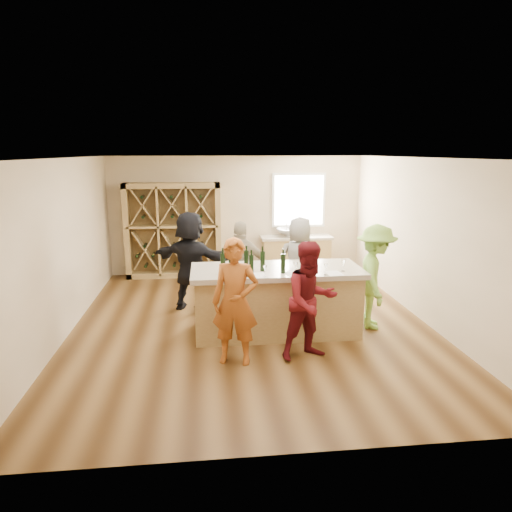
{
  "coord_description": "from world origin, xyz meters",
  "views": [
    {
      "loc": [
        -0.74,
        -7.36,
        2.9
      ],
      "look_at": [
        0.1,
        0.2,
        1.15
      ],
      "focal_mm": 32.0,
      "sensor_mm": 36.0,
      "label": 1
    }
  ],
  "objects": [
    {
      "name": "wine_rack",
      "position": [
        -1.5,
        3.27,
        1.1
      ],
      "size": [
        2.2,
        0.45,
        2.2
      ],
      "primitive_type": "cube",
      "color": "#A0834C",
      "rests_on": "floor"
    },
    {
      "name": "window_frame",
      "position": [
        1.5,
        3.47,
        1.75
      ],
      "size": [
        1.3,
        0.06,
        1.3
      ],
      "primitive_type": "cube",
      "color": "white",
      "rests_on": "wall_back"
    },
    {
      "name": "tasting_counter_base",
      "position": [
        0.37,
        -0.4,
        0.5
      ],
      "size": [
        2.6,
        1.0,
        1.0
      ],
      "primitive_type": "cube",
      "color": "#A0834C",
      "rests_on": "floor"
    },
    {
      "name": "wine_glass_c",
      "position": [
        1.03,
        -0.88,
        1.16
      ],
      "size": [
        0.06,
        0.06,
        0.16
      ],
      "primitive_type": "cone",
      "rotation": [
        0.0,
        0.0,
        -0.01
      ],
      "color": "white",
      "rests_on": "tasting_counter_top"
    },
    {
      "name": "wine_bottle_a",
      "position": [
        -0.5,
        -0.58,
        1.23
      ],
      "size": [
        0.1,
        0.1,
        0.31
      ],
      "primitive_type": "cylinder",
      "rotation": [
        0.0,
        0.0,
        0.37
      ],
      "color": "black",
      "rests_on": "tasting_counter_top"
    },
    {
      "name": "wine_bottle_d",
      "position": [
        -0.06,
        -0.63,
        1.22
      ],
      "size": [
        0.08,
        0.08,
        0.28
      ],
      "primitive_type": "cylinder",
      "rotation": [
        0.0,
        0.0,
        0.14
      ],
      "color": "black",
      "rests_on": "tasting_counter_top"
    },
    {
      "name": "wine_glass_e",
      "position": [
        1.36,
        -0.7,
        1.17
      ],
      "size": [
        0.09,
        0.09,
        0.19
      ],
      "primitive_type": "cone",
      "rotation": [
        0.0,
        0.0,
        -0.27
      ],
      "color": "white",
      "rests_on": "tasting_counter_top"
    },
    {
      "name": "person_near_left",
      "position": [
        -0.37,
        -1.42,
        0.89
      ],
      "size": [
        0.74,
        0.61,
        1.77
      ],
      "primitive_type": "imported",
      "rotation": [
        0.0,
        0.0,
        -0.23
      ],
      "color": "#994C19",
      "rests_on": "floor"
    },
    {
      "name": "wine_glass_a",
      "position": [
        0.11,
        -0.9,
        1.17
      ],
      "size": [
        0.07,
        0.07,
        0.17
      ],
      "primitive_type": "cone",
      "rotation": [
        0.0,
        0.0,
        0.11
      ],
      "color": "white",
      "rests_on": "tasting_counter_top"
    },
    {
      "name": "sink",
      "position": [
        1.2,
        3.2,
        1.01
      ],
      "size": [
        0.54,
        0.54,
        0.19
      ],
      "primitive_type": "imported",
      "color": "silver",
      "rests_on": "back_counter_top"
    },
    {
      "name": "wine_glass_d",
      "position": [
        0.78,
        -0.59,
        1.18
      ],
      "size": [
        0.09,
        0.09,
        0.19
      ],
      "primitive_type": "cone",
      "rotation": [
        0.0,
        0.0,
        -0.21
      ],
      "color": "white",
      "rests_on": "tasting_counter_top"
    },
    {
      "name": "floor",
      "position": [
        0.0,
        0.0,
        -0.05
      ],
      "size": [
        6.0,
        7.0,
        0.1
      ],
      "primitive_type": "cube",
      "color": "brown",
      "rests_on": "ground"
    },
    {
      "name": "wall_left",
      "position": [
        -3.05,
        0.0,
        1.4
      ],
      "size": [
        0.1,
        7.0,
        2.8
      ],
      "primitive_type": "cube",
      "color": "beige",
      "rests_on": "ground"
    },
    {
      "name": "wine_glass_b",
      "position": [
        0.59,
        -0.83,
        1.18
      ],
      "size": [
        0.1,
        0.1,
        0.19
      ],
      "primitive_type": "cone",
      "rotation": [
        0.0,
        0.0,
        0.42
      ],
      "color": "white",
      "rests_on": "tasting_counter_top"
    },
    {
      "name": "tasting_menu_a",
      "position": [
        0.01,
        -0.8,
        1.08
      ],
      "size": [
        0.26,
        0.34,
        0.0
      ],
      "primitive_type": "cube",
      "rotation": [
        0.0,
        0.0,
        0.06
      ],
      "color": "white",
      "rests_on": "tasting_counter_top"
    },
    {
      "name": "wine_bottle_e",
      "position": [
        0.12,
        -0.54,
        1.24
      ],
      "size": [
        0.09,
        0.09,
        0.31
      ],
      "primitive_type": "cylinder",
      "rotation": [
        0.0,
        0.0,
        0.16
      ],
      "color": "black",
      "rests_on": "tasting_counter_top"
    },
    {
      "name": "person_far_mid",
      "position": [
        -0.11,
        0.7,
        0.84
      ],
      "size": [
        1.07,
        0.71,
        1.68
      ],
      "primitive_type": "imported",
      "rotation": [
        0.0,
        0.0,
        2.91
      ],
      "color": "gray",
      "rests_on": "floor"
    },
    {
      "name": "back_counter_top",
      "position": [
        1.4,
        3.2,
        0.89
      ],
      "size": [
        1.7,
        0.62,
        0.06
      ],
      "primitive_type": "cube",
      "color": "#AA9F8B",
      "rests_on": "back_counter_base"
    },
    {
      "name": "back_counter_base",
      "position": [
        1.4,
        3.2,
        0.43
      ],
      "size": [
        1.6,
        0.58,
        0.86
      ],
      "primitive_type": "cube",
      "color": "#A0834C",
      "rests_on": "floor"
    },
    {
      "name": "faucet",
      "position": [
        1.2,
        3.38,
        1.07
      ],
      "size": [
        0.02,
        0.02,
        0.3
      ],
      "primitive_type": "cylinder",
      "color": "silver",
      "rests_on": "back_counter_top"
    },
    {
      "name": "wine_bottle_f",
      "position": [
        0.42,
        -0.7,
        1.23
      ],
      "size": [
        0.07,
        0.07,
        0.3
      ],
      "primitive_type": "cylinder",
      "color": "black",
      "rests_on": "tasting_counter_top"
    },
    {
      "name": "wine_bottle_b",
      "position": [
        -0.37,
        -0.61,
        1.24
      ],
      "size": [
        0.1,
        0.1,
        0.33
      ],
      "primitive_type": "cylinder",
      "rotation": [
        0.0,
        0.0,
        0.2
      ],
      "color": "black",
      "rests_on": "tasting_counter_top"
    },
    {
      "name": "tasting_menu_b",
      "position": [
        0.56,
        -0.77,
        1.08
      ],
      "size": [
        0.33,
        0.38,
        0.0
      ],
      "primitive_type": "cube",
      "rotation": [
        0.0,
        0.0,
        0.35
      ],
      "color": "white",
      "rests_on": "tasting_counter_top"
    },
    {
      "name": "person_server",
      "position": [
        2.03,
        -0.35,
        0.87
      ],
      "size": [
        0.82,
        1.23,
        1.75
      ],
      "primitive_type": "imported",
      "rotation": [
        0.0,
        0.0,
        1.28
      ],
      "color": "#8CC64C",
      "rests_on": "floor"
    },
    {
      "name": "window_pane",
      "position": [
        1.5,
        3.44,
        1.75
      ],
      "size": [
        1.18,
        0.01,
        1.18
      ],
      "primitive_type": "cube",
      "color": "white",
      "rests_on": "wall_back"
    },
    {
      "name": "person_far_right",
      "position": [
        0.98,
        0.76,
        0.87
      ],
      "size": [
        0.9,
        0.63,
        1.73
      ],
      "primitive_type": "imported",
      "rotation": [
        0.0,
        0.0,
        3.04
      ],
      "color": "slate",
      "rests_on": "floor"
    },
    {
      "name": "wine_bottle_c",
      "position": [
        -0.13,
        -0.47,
        1.24
      ],
      "size": [
        0.09,
        0.09,
        0.31
      ],
      "primitive_type": "cylinder",
      "rotation": [
        0.0,
        0.0,
        0.12
      ],
      "color": "black",
      "rests_on": "tasting_counter_top"
    },
    {
      "name": "person_near_right",
      "position": [
        0.7,
        -1.39,
        0.85
      ],
      "size": [
        0.92,
        0.68,
        1.7
      ],
      "primitive_type": "imported",
      "rotation": [
        0.0,
        0.0,
        0.3
      ],
      "color": "#590F14",
      "rests_on": "floor"
    },
    {
      "name": "wall_right",
      "position": [
        3.05,
        0.0,
        1.4
      ],
      "size": [
        0.1,
        7.0,
        2.8
      ],
      "primitive_type": "cube",
      "color": "beige",
      "rests_on": "ground"
    },
    {
      "name": "tasting_menu_c",
      "position": [
        1.19,
        -0.81,
        1.08
      ],
      "size": [
        0.25,
        0.32,
        0.0
      ],
      "primitive_type": "cube",
      "rotation": [
        0.0,
        0.0,
        0.08
      ],
      "color": "white",
      "rests_on": "tasting_counter_top"
    },
    {
      "name": "tasting_counter_top",
      "position": [
        0.37,
        -0.4,
        1.04
      ],
      "size": [
        2.72,
        1.12,
        0.08
      ],
      "primitive_type": "cube",
      "color": "#AA9F8B",
      "rests_on": "tasting_counter_base"
    },
    {
      "name": "wall_front",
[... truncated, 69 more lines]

